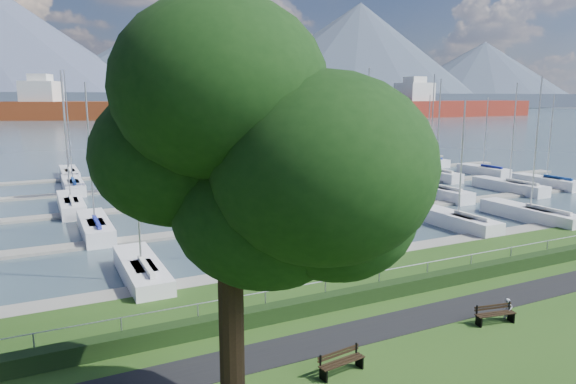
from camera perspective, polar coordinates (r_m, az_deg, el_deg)
path at (r=24.25m, az=16.27°, el=-12.86°), size 160.00×2.00×0.04m
water at (r=279.81m, az=-23.26°, el=7.66°), size 800.00×540.00×0.20m
hedge at (r=25.94m, az=12.39°, el=-10.30°), size 80.00×0.70×0.70m
fence at (r=25.95m, az=11.91°, el=-8.28°), size 80.00×0.04×0.04m
foothill at (r=349.57m, az=-24.00°, el=9.07°), size 900.00×80.00×12.00m
mountains at (r=426.07m, az=-23.87°, el=14.67°), size 1190.00×360.00×115.00m
docks at (r=48.72m, az=-7.29°, el=-1.02°), size 90.00×41.60×0.25m
bench_left at (r=18.82m, az=5.93°, el=-18.27°), size 1.84×0.64×0.85m
bench_right at (r=23.96m, az=21.99°, el=-12.46°), size 1.85×0.74×0.85m
person at (r=24.52m, az=23.24°, el=-11.71°), size 0.47×0.40×1.08m
tree at (r=13.32m, az=-4.46°, el=4.23°), size 7.85×8.55×12.28m
crane at (r=48.10m, az=-8.76°, el=5.47°), size 6.04×13.48×22.35m
cargo_ship_mid at (r=236.40m, az=-17.78°, el=8.58°), size 108.84×58.16×21.50m
cargo_ship_east at (r=275.63m, az=17.73°, el=8.84°), size 83.42×19.29×21.50m
sailboat_fleet at (r=52.73m, az=-7.81°, el=6.05°), size 73.28×49.08×13.19m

